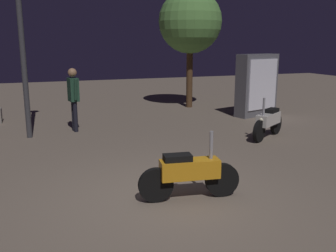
{
  "coord_description": "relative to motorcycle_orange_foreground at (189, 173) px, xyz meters",
  "views": [
    {
      "loc": [
        -1.87,
        -5.33,
        2.47
      ],
      "look_at": [
        0.41,
        0.86,
        1.0
      ],
      "focal_mm": 39.98,
      "sensor_mm": 36.0,
      "label": 1
    }
  ],
  "objects": [
    {
      "name": "ground_plane",
      "position": [
        -0.4,
        0.14,
        -0.44
      ],
      "size": [
        40.0,
        40.0,
        0.0
      ],
      "primitive_type": "plane",
      "color": "#756656"
    },
    {
      "name": "motorcycle_orange_foreground",
      "position": [
        0.0,
        0.0,
        0.0
      ],
      "size": [
        1.66,
        0.43,
        1.11
      ],
      "rotation": [
        0.0,
        0.0,
        -0.14
      ],
      "color": "black",
      "rests_on": "ground_plane"
    },
    {
      "name": "motorcycle_white_parked_right",
      "position": [
        3.54,
        2.94,
        0.0
      ],
      "size": [
        1.46,
        0.97,
        1.11
      ],
      "rotation": [
        0.0,
        0.0,
        3.7
      ],
      "color": "black",
      "rests_on": "ground_plane"
    },
    {
      "name": "person_rider_beside",
      "position": [
        -1.17,
        5.48,
        0.64
      ],
      "size": [
        0.3,
        0.68,
        1.79
      ],
      "rotation": [
        0.0,
        0.0,
        3.31
      ],
      "color": "black",
      "rests_on": "ground_plane"
    },
    {
      "name": "streetlamp_near",
      "position": [
        -2.4,
        5.16,
        3.0
      ],
      "size": [
        0.36,
        0.36,
        5.49
      ],
      "color": "#38383D",
      "rests_on": "ground_plane"
    },
    {
      "name": "tree_left_bg",
      "position": [
        3.52,
        8.13,
        2.79
      ],
      "size": [
        2.37,
        2.37,
        4.43
      ],
      "color": "#4C331E",
      "rests_on": "ground_plane"
    },
    {
      "name": "kiosk_billboard",
      "position": [
        4.99,
        5.74,
        0.61
      ],
      "size": [
        1.68,
        0.93,
        2.1
      ],
      "rotation": [
        0.0,
        0.0,
        3.42
      ],
      "color": "#595960",
      "rests_on": "ground_plane"
    }
  ]
}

